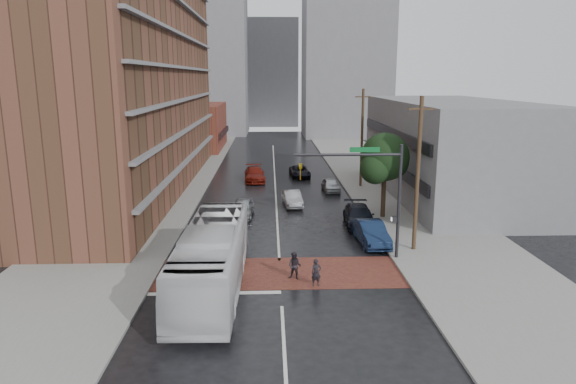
{
  "coord_description": "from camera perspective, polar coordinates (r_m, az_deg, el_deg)",
  "views": [
    {
      "loc": [
        -0.54,
        -27.54,
        11.09
      ],
      "look_at": [
        0.67,
        6.34,
        3.5
      ],
      "focal_mm": 32.0,
      "sensor_mm": 36.0,
      "label": 1
    }
  ],
  "objects": [
    {
      "name": "car_travel_b",
      "position": [
        45.11,
        0.47,
        -0.73
      ],
      "size": [
        1.84,
        4.23,
        1.35
      ],
      "primitive_type": "imported",
      "rotation": [
        0.0,
        0.0,
        0.1
      ],
      "color": "#ACADB4",
      "rests_on": "ground"
    },
    {
      "name": "sidewalk_east",
      "position": [
        55.02,
        10.64,
        0.85
      ],
      "size": [
        9.0,
        90.0,
        0.15
      ],
      "primitive_type": "cube",
      "color": "gray",
      "rests_on": "ground"
    },
    {
      "name": "distant_tower_west",
      "position": [
        106.51,
        -9.64,
        15.09
      ],
      "size": [
        18.0,
        16.0,
        32.0
      ],
      "primitive_type": "cube",
      "color": "slate",
      "rests_on": "ground"
    },
    {
      "name": "car_parked_near",
      "position": [
        35.31,
        9.23,
        -4.52
      ],
      "size": [
        2.0,
        4.87,
        1.57
      ],
      "primitive_type": "imported",
      "rotation": [
        0.0,
        0.0,
        0.07
      ],
      "color": "#122241",
      "rests_on": "ground"
    },
    {
      "name": "pedestrian_a",
      "position": [
        28.12,
        3.16,
        -8.95
      ],
      "size": [
        0.62,
        0.48,
        1.52
      ],
      "primitive_type": "imported",
      "rotation": [
        0.0,
        0.0,
        0.23
      ],
      "color": "black",
      "rests_on": "ground"
    },
    {
      "name": "transit_bus",
      "position": [
        27.53,
        -8.45,
        -7.3
      ],
      "size": [
        3.21,
        12.78,
        3.55
      ],
      "primitive_type": "imported",
      "rotation": [
        0.0,
        0.0,
        -0.02
      ],
      "color": "silver",
      "rests_on": "ground"
    },
    {
      "name": "suv_travel",
      "position": [
        58.42,
        1.32,
        2.3
      ],
      "size": [
        2.42,
        4.68,
        1.26
      ],
      "primitive_type": "imported",
      "rotation": [
        0.0,
        0.0,
        0.07
      ],
      "color": "black",
      "rests_on": "ground"
    },
    {
      "name": "building_east",
      "position": [
        50.93,
        17.57,
        4.6
      ],
      "size": [
        11.0,
        26.0,
        9.0
      ],
      "primitive_type": "cube",
      "color": "slate",
      "rests_on": "ground"
    },
    {
      "name": "sidewalk_west",
      "position": [
        54.79,
        -13.54,
        0.67
      ],
      "size": [
        9.0,
        90.0,
        0.15
      ],
      "primitive_type": "cube",
      "color": "gray",
      "rests_on": "ground"
    },
    {
      "name": "distant_tower_center",
      "position": [
        122.55,
        -1.84,
        13.04
      ],
      "size": [
        12.0,
        10.0,
        24.0
      ],
      "primitive_type": "cube",
      "color": "slate",
      "rests_on": "ground"
    },
    {
      "name": "distant_tower_east",
      "position": [
        100.83,
        6.52,
        16.47
      ],
      "size": [
        16.0,
        14.0,
        36.0
      ],
      "primitive_type": "cube",
      "color": "slate",
      "rests_on": "ground"
    },
    {
      "name": "car_travel_a",
      "position": [
        41.84,
        -5.09,
        -1.77
      ],
      "size": [
        1.98,
        4.39,
        1.46
      ],
      "primitive_type": "imported",
      "rotation": [
        0.0,
        0.0,
        -0.06
      ],
      "color": "#A3A7AA",
      "rests_on": "ground"
    },
    {
      "name": "apartment_block",
      "position": [
        53.35,
        -17.28,
        15.2
      ],
      "size": [
        10.0,
        44.0,
        28.0
      ],
      "primitive_type": "cube",
      "color": "brown",
      "rests_on": "ground"
    },
    {
      "name": "car_parked_far",
      "position": [
        51.15,
        4.75,
        0.8
      ],
      "size": [
        1.74,
        3.89,
        1.3
      ],
      "primitive_type": "imported",
      "rotation": [
        0.0,
        0.0,
        0.06
      ],
      "color": "#B5B9BD",
      "rests_on": "ground"
    },
    {
      "name": "utility_pole_far",
      "position": [
        52.72,
        8.21,
        6.01
      ],
      "size": [
        1.6,
        0.26,
        10.0
      ],
      "color": "#473321",
      "rests_on": "ground"
    },
    {
      "name": "signal_mast",
      "position": [
        31.36,
        9.74,
        0.74
      ],
      "size": [
        6.5,
        0.3,
        7.2
      ],
      "color": "#2D2D33",
      "rests_on": "ground"
    },
    {
      "name": "pedestrian_b",
      "position": [
        28.98,
        0.75,
        -8.21
      ],
      "size": [
        0.93,
        0.84,
        1.57
      ],
      "primitive_type": "imported",
      "rotation": [
        0.0,
        0.0,
        -0.4
      ],
      "color": "#262026",
      "rests_on": "ground"
    },
    {
      "name": "crosswalk",
      "position": [
        30.16,
        -0.9,
        -8.94
      ],
      "size": [
        14.0,
        5.0,
        0.02
      ],
      "primitive_type": "cube",
      "color": "brown",
      "rests_on": "ground"
    },
    {
      "name": "street_tree",
      "position": [
        41.09,
        10.73,
        3.5
      ],
      "size": [
        4.2,
        4.1,
        6.9
      ],
      "color": "#332319",
      "rests_on": "ground"
    },
    {
      "name": "car_parked_mid",
      "position": [
        39.52,
        7.9,
        -2.65
      ],
      "size": [
        2.37,
        5.35,
        1.53
      ],
      "primitive_type": "imported",
      "rotation": [
        0.0,
        0.0,
        -0.04
      ],
      "color": "black",
      "rests_on": "ground"
    },
    {
      "name": "storefront_west",
      "position": [
        82.69,
        -10.08,
        7.16
      ],
      "size": [
        8.0,
        16.0,
        7.0
      ],
      "primitive_type": "cube",
      "color": "maroon",
      "rests_on": "ground"
    },
    {
      "name": "utility_pole_near",
      "position": [
        33.43,
        14.22,
        1.97
      ],
      "size": [
        1.6,
        0.26,
        10.0
      ],
      "color": "#473321",
      "rests_on": "ground"
    },
    {
      "name": "car_travel_c",
      "position": [
        56.08,
        -3.73,
        1.99
      ],
      "size": [
        2.51,
        5.45,
        1.54
      ],
      "primitive_type": "imported",
      "rotation": [
        0.0,
        0.0,
        0.07
      ],
      "color": "maroon",
      "rests_on": "ground"
    },
    {
      "name": "ground",
      "position": [
        29.7,
        -0.88,
        -9.31
      ],
      "size": [
        160.0,
        160.0,
        0.0
      ],
      "primitive_type": "plane",
      "color": "black",
      "rests_on": "ground"
    }
  ]
}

